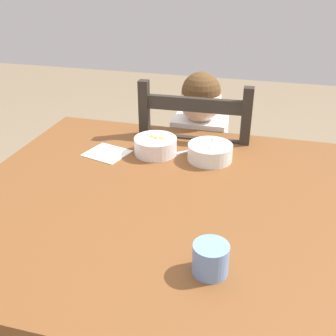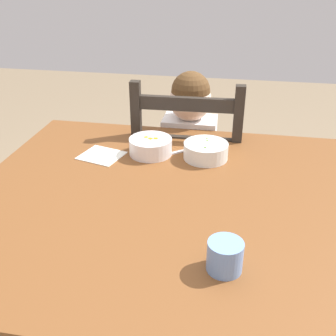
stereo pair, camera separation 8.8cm
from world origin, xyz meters
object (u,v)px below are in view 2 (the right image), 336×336
bowl_of_carrots (151,146)px  bowl_of_peas (206,150)px  dining_table (163,225)px  drinking_cup (225,256)px  dining_chair (188,184)px  child_figure (188,149)px  spoon (167,154)px

bowl_of_carrots → bowl_of_peas: bearing=0.0°
dining_table → bowl_of_carrots: bowl_of_carrots is taller
bowl_of_peas → drinking_cup: drinking_cup is taller
dining_table → bowl_of_peas: bowl_of_peas is taller
dining_table → drinking_cup: (0.19, -0.28, 0.13)m
dining_chair → bowl_of_peas: bearing=-72.4°
dining_chair → child_figure: 0.17m
child_figure → drinking_cup: bearing=-77.3°
dining_table → spoon: bearing=98.2°
dining_table → bowl_of_carrots: size_ratio=7.75×
child_figure → bowl_of_carrots: child_figure is taller
child_figure → drinking_cup: size_ratio=11.83×
dining_chair → drinking_cup: size_ratio=11.81×
drinking_cup → dining_table: bearing=124.6°
dining_chair → bowl_of_carrots: (-0.10, -0.30, 0.31)m
dining_table → dining_chair: size_ratio=1.23×
spoon → drinking_cup: size_ratio=1.53×
child_figure → spoon: size_ratio=7.73×
bowl_of_peas → drinking_cup: bearing=-80.2°
spoon → dining_table: bearing=-81.8°
bowl_of_peas → spoon: size_ratio=1.24×
bowl_of_carrots → spoon: (0.06, -0.00, -0.03)m
bowl_of_peas → child_figure: bearing=108.1°
child_figure → bowl_of_peas: 0.34m
dining_chair → drinking_cup: (0.19, -0.84, 0.32)m
spoon → child_figure: bearing=82.4°
drinking_cup → child_figure: bearing=102.7°
dining_chair → bowl_of_carrots: 0.44m
dining_table → drinking_cup: size_ratio=14.47×
spoon → bowl_of_peas: bearing=0.0°
dining_table → child_figure: (0.00, 0.56, -0.01)m
child_figure → bowl_of_peas: bearing=-71.9°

